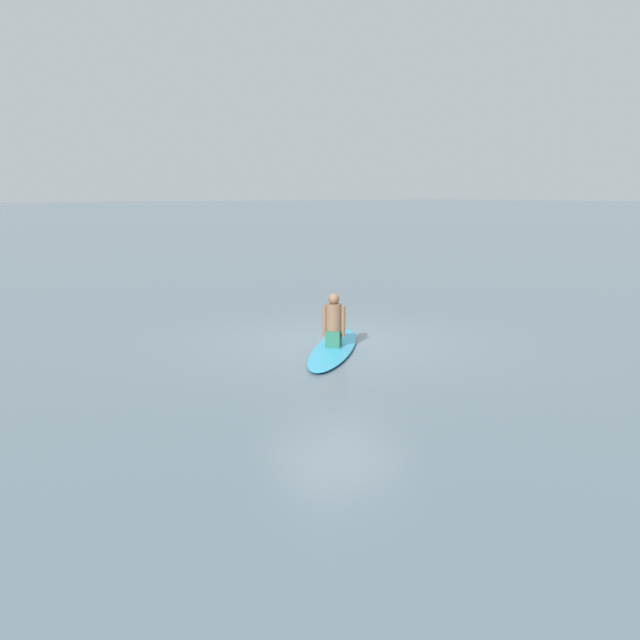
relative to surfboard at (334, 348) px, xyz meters
The scene contains 3 objects.
ground_plane 0.57m from the surfboard, 138.70° to the left, with size 400.00×400.00×0.00m, color slate.
surfboard is the anchor object (origin of this frame).
person_paddler 0.49m from the surfboard, ahead, with size 0.42×0.41×0.98m.
Camera 1 is at (9.90, -6.97, 2.86)m, focal length 36.18 mm.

